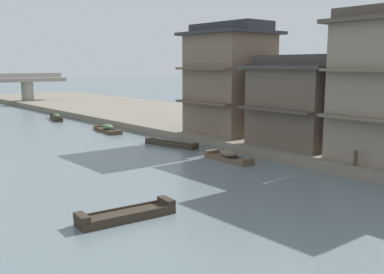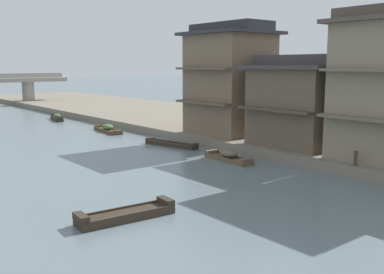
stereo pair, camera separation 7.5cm
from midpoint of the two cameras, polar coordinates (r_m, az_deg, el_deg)
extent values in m
cube|color=slate|center=(45.70, 3.56, 1.84)|extent=(18.00, 110.00, 0.67)
cube|color=brown|center=(29.06, 4.60, -2.82)|extent=(1.24, 3.81, 0.23)
cube|color=brown|center=(30.33, 2.48, -1.87)|extent=(0.96, 0.41, 0.21)
cube|color=brown|center=(27.76, 6.93, -2.96)|extent=(0.96, 0.41, 0.21)
cube|color=brown|center=(28.73, 3.87, -2.64)|extent=(0.25, 3.26, 0.08)
cube|color=brown|center=(29.34, 5.32, -2.41)|extent=(0.25, 3.26, 0.08)
ellipsoid|color=brown|center=(28.99, 4.61, -2.10)|extent=(1.01, 1.37, 0.52)
cube|color=#33281E|center=(34.25, -2.75, -0.98)|extent=(1.81, 4.80, 0.23)
cube|color=#33281E|center=(35.70, -5.42, -0.23)|extent=(0.81, 0.51, 0.21)
cube|color=#33281E|center=(32.81, 0.14, -1.02)|extent=(0.81, 0.51, 0.21)
cube|color=#33281E|center=(33.95, -3.18, -0.80)|extent=(0.97, 4.15, 0.08)
cube|color=#33281E|center=(34.50, -2.34, -0.64)|extent=(0.97, 4.15, 0.08)
cube|color=#33281E|center=(18.46, -8.43, -9.87)|extent=(4.10, 1.37, 0.29)
cube|color=#33281E|center=(19.22, -3.41, -8.15)|extent=(0.44, 0.97, 0.26)
cube|color=#33281E|center=(17.69, -13.96, -9.96)|extent=(0.44, 0.97, 0.26)
cube|color=#33281E|center=(18.82, -9.10, -8.92)|extent=(3.52, 0.36, 0.08)
cube|color=#33281E|center=(17.99, -7.75, -9.75)|extent=(3.52, 0.36, 0.08)
cube|color=#33281E|center=(52.77, -16.93, 2.23)|extent=(1.82, 4.24, 0.29)
cube|color=#33281E|center=(54.64, -17.24, 2.74)|extent=(0.83, 0.53, 0.26)
cube|color=#33281E|center=(50.85, -16.62, 2.32)|extent=(0.83, 0.53, 0.26)
cube|color=#33281E|center=(52.70, -17.35, 2.41)|extent=(0.96, 3.57, 0.08)
cube|color=#33281E|center=(52.81, -16.52, 2.46)|extent=(0.96, 3.57, 0.08)
ellipsoid|color=#4C6B42|center=(52.74, -16.95, 2.62)|extent=(1.00, 1.22, 0.42)
cube|color=brown|center=(42.24, -10.75, 0.78)|extent=(1.50, 4.56, 0.21)
cube|color=brown|center=(44.14, -11.80, 1.36)|extent=(0.97, 0.46, 0.19)
cube|color=brown|center=(40.30, -9.63, 0.70)|extent=(0.97, 0.46, 0.19)
cube|color=brown|center=(42.04, -11.36, 0.92)|extent=(0.49, 3.97, 0.08)
cube|color=brown|center=(42.40, -10.16, 1.02)|extent=(0.49, 3.97, 0.08)
ellipsoid|color=#4C6B42|center=(42.19, -10.77, 1.27)|extent=(1.07, 1.40, 0.52)
cube|color=#6E6151|center=(25.54, 21.86, 2.05)|extent=(0.70, 6.43, 0.16)
cube|color=#6E6151|center=(25.38, 22.22, 7.88)|extent=(0.70, 6.43, 0.16)
cube|color=brown|center=(31.78, 13.83, 3.71)|extent=(5.39, 5.80, 5.20)
cube|color=#4D4135|center=(29.42, 10.23, 3.41)|extent=(0.70, 5.80, 0.16)
cube|color=#3D3838|center=(31.66, 14.02, 8.62)|extent=(6.29, 6.70, 0.24)
cube|color=#3D3838|center=(31.66, 14.06, 9.47)|extent=(3.24, 6.70, 0.70)
cube|color=#75604C|center=(36.33, 4.71, 6.65)|extent=(5.08, 5.78, 7.80)
cube|color=brown|center=(34.48, 1.20, 4.38)|extent=(0.70, 5.78, 0.16)
cube|color=brown|center=(34.36, 1.21, 8.70)|extent=(0.70, 5.78, 0.16)
cube|color=#2D2D33|center=(36.38, 4.79, 12.98)|extent=(5.98, 6.68, 0.24)
cube|color=#2D2D33|center=(36.42, 4.80, 13.72)|extent=(3.05, 6.68, 0.70)
cylinder|color=#473828|center=(26.11, 20.03, -2.56)|extent=(0.20, 0.20, 0.83)
cylinder|color=gray|center=(74.35, -20.23, 5.23)|extent=(1.80, 1.80, 3.57)
camera|label=1|loc=(0.04, -90.07, -0.01)|focal=41.91mm
camera|label=2|loc=(0.04, 89.93, 0.01)|focal=41.91mm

